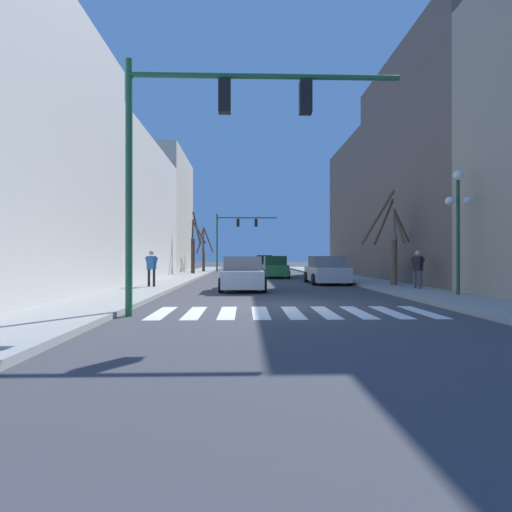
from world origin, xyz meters
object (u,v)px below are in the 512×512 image
object	(u,v)px
pedestrian_on_right_sidewalk	(418,266)
street_tree_right_mid	(204,251)
street_lamp_right_corner	(458,207)
car_driving_toward_lane	(275,267)
traffic_signal_near	(207,130)
pedestrian_waiting_at_curb	(151,265)
car_parked_left_far	(264,264)
car_parked_right_mid	(243,274)
street_tree_right_near	(194,248)
street_tree_left_far	(390,241)
pedestrian_on_left_sidewalk	(394,265)
car_parked_left_mid	(326,271)
traffic_signal_far	(234,230)

from	to	relation	value
pedestrian_on_right_sidewalk	street_tree_right_mid	distance (m)	24.87
street_lamp_right_corner	car_driving_toward_lane	xyz separation A→B (m)	(-5.54, 15.61, -2.61)
traffic_signal_near	pedestrian_waiting_at_curb	size ratio (longest dim) A/B	4.22
car_driving_toward_lane	pedestrian_waiting_at_curb	size ratio (longest dim) A/B	2.75
car_parked_left_far	street_tree_right_mid	world-z (taller)	street_tree_right_mid
car_parked_right_mid	street_tree_right_near	world-z (taller)	street_tree_right_near
street_lamp_right_corner	street_tree_right_mid	world-z (taller)	street_lamp_right_corner
pedestrian_on_right_sidewalk	pedestrian_waiting_at_curb	world-z (taller)	pedestrian_waiting_at_curb
car_parked_left_far	car_parked_right_mid	bearing A→B (deg)	174.86
pedestrian_on_right_sidewalk	street_tree_left_far	world-z (taller)	street_tree_left_far
pedestrian_on_left_sidewalk	car_parked_left_mid	bearing A→B (deg)	70.02
street_lamp_right_corner	car_driving_toward_lane	distance (m)	16.77
street_lamp_right_corner	street_tree_right_mid	bearing A→B (deg)	115.42
traffic_signal_near	street_tree_right_mid	xyz separation A→B (m)	(-3.07, 28.92, -2.72)
car_parked_left_mid	street_tree_right_near	size ratio (longest dim) A/B	0.82
traffic_signal_near	street_tree_left_far	xyz separation A→B (m)	(8.23, 9.32, -2.52)
street_tree_left_far	pedestrian_on_right_sidewalk	bearing A→B (deg)	-80.89
car_parked_left_far	car_driving_toward_lane	bearing A→B (deg)	-179.32
street_lamp_right_corner	car_parked_right_mid	xyz separation A→B (m)	(-7.90, 4.20, -2.63)
street_tree_right_mid	street_tree_right_near	bearing A→B (deg)	-93.17
pedestrian_waiting_at_curb	traffic_signal_near	bearing A→B (deg)	-43.97
street_lamp_right_corner	pedestrian_waiting_at_curb	xyz separation A→B (m)	(-12.19, 4.47, -2.21)
traffic_signal_far	pedestrian_waiting_at_curb	xyz separation A→B (m)	(-3.27, -24.33, -3.35)
car_parked_left_mid	car_parked_left_far	world-z (taller)	car_parked_left_far
pedestrian_waiting_at_curb	street_lamp_right_corner	bearing A→B (deg)	3.95
pedestrian_waiting_at_curb	pedestrian_on_left_sidewalk	size ratio (longest dim) A/B	1.04
car_parked_right_mid	car_parked_left_far	bearing A→B (deg)	174.86
traffic_signal_near	street_tree_right_mid	distance (m)	29.21
car_driving_toward_lane	pedestrian_waiting_at_curb	xyz separation A→B (m)	(-6.65, -11.15, 0.39)
traffic_signal_far	street_tree_left_far	bearing A→B (deg)	-70.37
traffic_signal_far	street_tree_right_mid	world-z (taller)	traffic_signal_far
car_driving_toward_lane	street_tree_left_far	world-z (taller)	street_tree_left_far
car_parked_right_mid	traffic_signal_near	bearing A→B (deg)	-6.16
traffic_signal_far	pedestrian_waiting_at_curb	size ratio (longest dim) A/B	3.89
traffic_signal_far	street_tree_left_far	xyz separation A→B (m)	(8.37, -23.46, -2.19)
car_driving_toward_lane	pedestrian_on_left_sidewalk	distance (m)	11.03
pedestrian_waiting_at_curb	car_parked_left_mid	bearing A→B (deg)	47.84
street_tree_right_near	street_tree_right_mid	world-z (taller)	street_tree_right_near
car_parked_left_far	street_tree_right_near	bearing A→B (deg)	143.96
car_driving_toward_lane	car_parked_right_mid	xyz separation A→B (m)	(-2.36, -11.42, -0.02)
pedestrian_on_right_sidewalk	street_tree_left_far	distance (m)	2.63
car_parked_left_mid	car_parked_right_mid	bearing A→B (deg)	131.65
car_parked_left_far	pedestrian_waiting_at_curb	world-z (taller)	pedestrian_waiting_at_curb
traffic_signal_far	pedestrian_on_left_sidewalk	size ratio (longest dim) A/B	4.05
street_tree_right_near	street_tree_left_far	bearing A→B (deg)	-51.41
traffic_signal_near	street_lamp_right_corner	bearing A→B (deg)	24.37
car_parked_left_far	street_tree_left_far	world-z (taller)	street_tree_left_far
street_tree_right_near	street_tree_right_mid	bearing A→B (deg)	86.83
traffic_signal_far	car_driving_toward_lane	world-z (taller)	traffic_signal_far
street_lamp_right_corner	car_parked_left_far	xyz separation A→B (m)	(-5.70, 28.71, -2.56)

